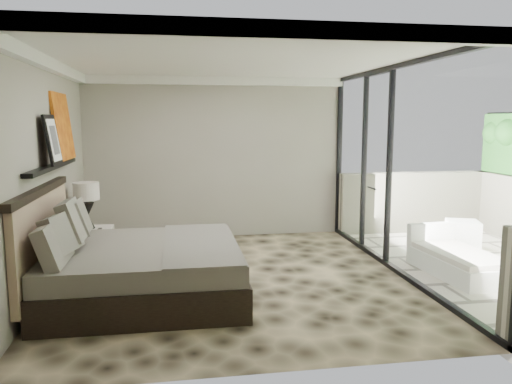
{
  "coord_description": "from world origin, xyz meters",
  "views": [
    {
      "loc": [
        -0.7,
        -6.26,
        2.05
      ],
      "look_at": [
        0.38,
        0.4,
        1.09
      ],
      "focal_mm": 35.0,
      "sensor_mm": 36.0,
      "label": 1
    }
  ],
  "objects": [
    {
      "name": "floor",
      "position": [
        0.0,
        0.0,
        0.0
      ],
      "size": [
        5.0,
        5.0,
        0.0
      ],
      "primitive_type": "plane",
      "color": "black",
      "rests_on": "ground"
    },
    {
      "name": "ceiling",
      "position": [
        0.0,
        0.0,
        2.79
      ],
      "size": [
        4.5,
        5.0,
        0.02
      ],
      "primitive_type": "cube",
      "color": "silver",
      "rests_on": "back_wall"
    },
    {
      "name": "back_wall",
      "position": [
        0.0,
        2.49,
        1.4
      ],
      "size": [
        4.5,
        0.02,
        2.8
      ],
      "primitive_type": "cube",
      "color": "gray",
      "rests_on": "floor"
    },
    {
      "name": "left_wall",
      "position": [
        -2.24,
        0.0,
        1.4
      ],
      "size": [
        0.02,
        5.0,
        2.8
      ],
      "primitive_type": "cube",
      "color": "gray",
      "rests_on": "floor"
    },
    {
      "name": "glass_wall",
      "position": [
        2.25,
        0.0,
        1.4
      ],
      "size": [
        0.08,
        5.0,
        2.8
      ],
      "primitive_type": "cube",
      "color": "white",
      "rests_on": "floor"
    },
    {
      "name": "terrace_slab",
      "position": [
        3.75,
        0.0,
        -0.06
      ],
      "size": [
        3.0,
        5.0,
        0.12
      ],
      "primitive_type": "cube",
      "color": "beige",
      "rests_on": "ground"
    },
    {
      "name": "picture_ledge",
      "position": [
        -2.18,
        0.1,
        1.5
      ],
      "size": [
        0.12,
        2.2,
        0.05
      ],
      "primitive_type": "cube",
      "color": "black",
      "rests_on": "left_wall"
    },
    {
      "name": "bed",
      "position": [
        -1.18,
        -0.48,
        0.37
      ],
      "size": [
        2.27,
        2.2,
        1.26
      ],
      "color": "black",
      "rests_on": "floor"
    },
    {
      "name": "nightstand",
      "position": [
        -1.92,
        1.0,
        0.29
      ],
      "size": [
        0.68,
        0.68,
        0.58
      ],
      "primitive_type": "cube",
      "rotation": [
        0.0,
        0.0,
        0.2
      ],
      "color": "black",
      "rests_on": "floor"
    },
    {
      "name": "table_lamp",
      "position": [
        -1.97,
        1.05,
        0.94
      ],
      "size": [
        0.36,
        0.36,
        0.67
      ],
      "color": "black",
      "rests_on": "nightstand"
    },
    {
      "name": "abstract_canvas",
      "position": [
        -2.19,
        0.83,
        1.97
      ],
      "size": [
        0.13,
        0.9,
        0.9
      ],
      "primitive_type": "cube",
      "rotation": [
        0.0,
        -0.1,
        0.0
      ],
      "color": "#A4250E",
      "rests_on": "picture_ledge"
    },
    {
      "name": "framed_print",
      "position": [
        -2.14,
        -0.02,
        1.82
      ],
      "size": [
        0.11,
        0.5,
        0.6
      ],
      "primitive_type": "cube",
      "rotation": [
        0.0,
        -0.14,
        0.0
      ],
      "color": "black",
      "rests_on": "picture_ledge"
    },
    {
      "name": "ottoman",
      "position": [
        3.8,
        0.89,
        0.24
      ],
      "size": [
        0.6,
        0.6,
        0.47
      ],
      "primitive_type": "cube",
      "rotation": [
        0.0,
        0.0,
        -0.34
      ],
      "color": "white",
      "rests_on": "terrace_slab"
    },
    {
      "name": "lounger",
      "position": [
        3.02,
        -0.25,
        0.18
      ],
      "size": [
        0.83,
        1.51,
        0.57
      ],
      "rotation": [
        0.0,
        0.0,
        0.07
      ],
      "color": "white",
      "rests_on": "terrace_slab"
    }
  ]
}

